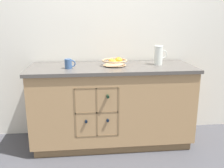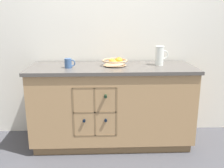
{
  "view_description": "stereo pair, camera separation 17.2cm",
  "coord_description": "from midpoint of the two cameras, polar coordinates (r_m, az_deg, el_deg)",
  "views": [
    {
      "loc": [
        -0.28,
        -2.62,
        1.41
      ],
      "look_at": [
        0.0,
        0.0,
        0.7
      ],
      "focal_mm": 40.0,
      "sensor_mm": 36.0,
      "label": 1
    },
    {
      "loc": [
        -0.11,
        -2.63,
        1.41
      ],
      "look_at": [
        0.0,
        0.0,
        0.7
      ],
      "focal_mm": 40.0,
      "sensor_mm": 36.0,
      "label": 2
    }
  ],
  "objects": [
    {
      "name": "ceramic_mug",
      "position": [
        2.61,
        -11.75,
        4.54
      ],
      "size": [
        0.11,
        0.07,
        0.1
      ],
      "color": "#385684",
      "rests_on": "kitchen_island"
    },
    {
      "name": "ground_plane",
      "position": [
        2.98,
        -1.7,
        -13.07
      ],
      "size": [
        14.0,
        14.0,
        0.0
      ],
      "primitive_type": "plane",
      "color": "#424247"
    },
    {
      "name": "back_wall",
      "position": [
        3.0,
        -2.44,
        12.54
      ],
      "size": [
        4.4,
        0.06,
        2.55
      ],
      "primitive_type": "cube",
      "color": "silver",
      "rests_on": "ground_plane"
    },
    {
      "name": "fruit_bowl",
      "position": [
        2.7,
        -1.19,
        5.07
      ],
      "size": [
        0.27,
        0.27,
        0.09
      ],
      "color": "tan",
      "rests_on": "kitchen_island"
    },
    {
      "name": "kitchen_island",
      "position": [
        2.8,
        -1.8,
        -4.85
      ],
      "size": [
        1.77,
        0.65,
        0.89
      ],
      "color": "brown",
      "rests_on": "ground_plane"
    },
    {
      "name": "white_pitcher",
      "position": [
        2.79,
        8.89,
        6.6
      ],
      "size": [
        0.15,
        0.1,
        0.21
      ],
      "color": "silver",
      "rests_on": "kitchen_island"
    }
  ]
}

